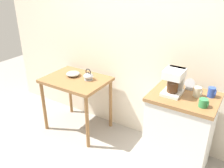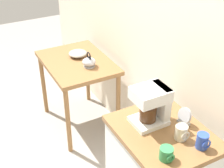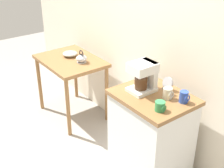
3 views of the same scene
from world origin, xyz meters
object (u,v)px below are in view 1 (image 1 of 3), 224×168
at_px(mug_tall_green, 203,103).
at_px(teakettle, 88,76).
at_px(table_clock, 190,85).
at_px(mug_blue, 212,92).
at_px(coffee_maker, 174,80).
at_px(bowl_stoneware, 73,74).
at_px(mug_small_cream, 198,92).

bearing_deg(mug_tall_green, teakettle, 173.06).
relative_size(mug_tall_green, table_clock, 0.73).
bearing_deg(mug_blue, table_clock, 167.61).
relative_size(mug_blue, table_clock, 0.82).
height_order(mug_tall_green, table_clock, table_clock).
height_order(coffee_maker, table_clock, coffee_maker).
height_order(mug_tall_green, mug_blue, mug_blue).
height_order(bowl_stoneware, mug_tall_green, mug_tall_green).
xyz_separation_m(teakettle, coffee_maker, (1.10, -0.06, 0.23)).
height_order(mug_small_cream, mug_blue, mug_blue).
bearing_deg(teakettle, table_clock, 5.43).
height_order(coffee_maker, mug_tall_green, coffee_maker).
bearing_deg(mug_tall_green, mug_small_cream, 118.35).
distance_m(coffee_maker, mug_tall_green, 0.36).
bearing_deg(mug_small_cream, coffee_maker, -163.86).
relative_size(coffee_maker, mug_tall_green, 3.01).
bearing_deg(mug_tall_green, table_clock, 125.36).
xyz_separation_m(coffee_maker, table_clock, (0.11, 0.17, -0.09)).
bearing_deg(mug_tall_green, mug_blue, 84.55).
xyz_separation_m(bowl_stoneware, mug_tall_green, (1.67, -0.16, 0.14)).
relative_size(mug_tall_green, mug_blue, 0.89).
distance_m(mug_small_cream, mug_blue, 0.13).
distance_m(teakettle, mug_tall_green, 1.44).
xyz_separation_m(teakettle, mug_tall_green, (1.42, -0.17, 0.12)).
distance_m(bowl_stoneware, mug_small_cream, 1.58).
xyz_separation_m(mug_small_cream, mug_blue, (0.12, 0.06, 0.00)).
height_order(mug_blue, table_clock, table_clock).
relative_size(coffee_maker, mug_blue, 2.67).
xyz_separation_m(teakettle, table_clock, (1.22, 0.12, 0.14)).
bearing_deg(mug_small_cream, mug_blue, 25.65).
bearing_deg(coffee_maker, mug_blue, 19.62).
relative_size(bowl_stoneware, mug_blue, 1.85).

